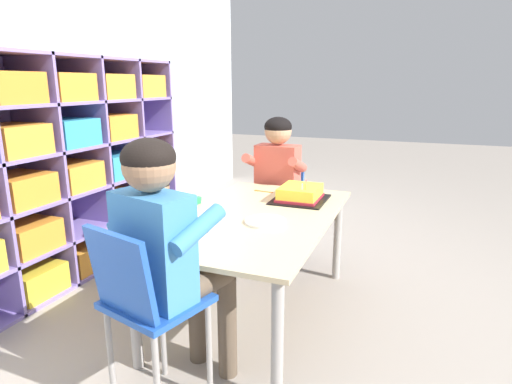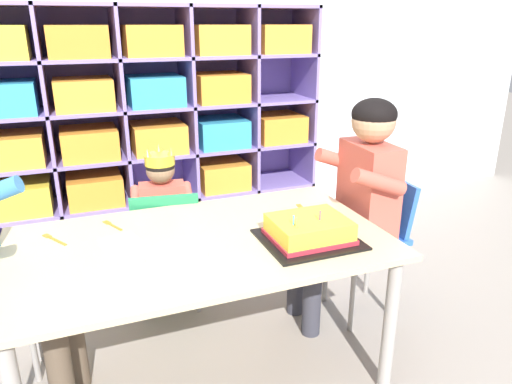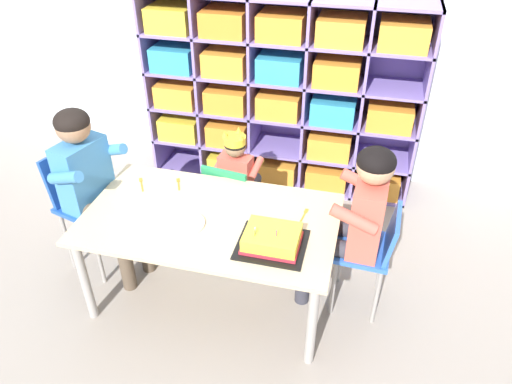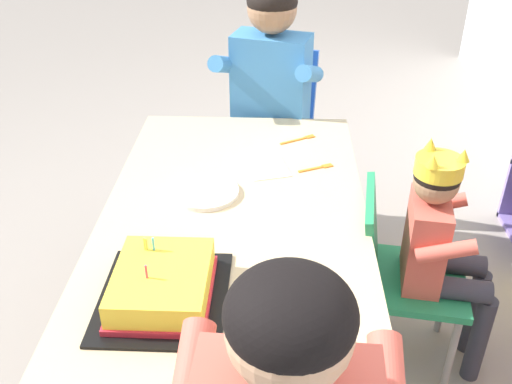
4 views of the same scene
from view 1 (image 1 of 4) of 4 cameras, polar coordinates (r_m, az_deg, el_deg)
name	(u,v)px [view 1 (image 1 of 4)]	position (r m, az deg, el deg)	size (l,w,h in m)	color
ground	(255,314)	(2.53, -0.10, -15.84)	(16.00, 16.00, 0.00)	gray
classroom_back_wall	(9,54)	(3.17, -29.99, 15.57)	(6.43, 0.10, 2.88)	silver
storage_cubby_shelf	(64,170)	(3.07, -24.13, 2.70)	(2.03, 0.40, 1.44)	#7F6BB2
activity_table	(255,227)	(2.31, -0.10, -4.66)	(1.37, 0.79, 0.59)	#D1B789
classroom_chair_blue	(170,244)	(2.56, -11.32, -6.74)	(0.37, 0.38, 0.63)	#238451
child_with_crown	(154,219)	(2.58, -13.35, -3.48)	(0.32, 0.32, 0.81)	#D15647
classroom_chair_adult_side	(145,302)	(1.68, -14.54, -13.92)	(0.42, 0.41, 0.79)	#1E4CA8
adult_helper_seated	(167,243)	(1.68, -11.71, -6.63)	(0.47, 0.45, 1.08)	#3D7FBC
classroom_chair_guest_side	(279,201)	(3.17, 3.13, -1.21)	(0.33, 0.34, 0.67)	blue
guest_at_table_side	(274,175)	(3.02, 2.45, 2.33)	(0.44, 0.42, 1.04)	#D15647
birthday_cake_on_tray	(300,194)	(2.58, 5.88, -0.30)	(0.34, 0.31, 0.12)	black
paper_plate_stack	(266,222)	(2.16, 1.29, -3.94)	(0.21, 0.21, 0.01)	white
paper_napkin_square	(217,228)	(2.09, -5.20, -4.80)	(0.13, 0.13, 0.00)	white
fork_by_napkin	(171,241)	(1.95, -11.18, -6.38)	(0.09, 0.13, 0.00)	orange
fork_beside_plate_stack	(262,191)	(2.78, 0.84, 0.11)	(0.03, 0.13, 0.00)	orange
fork_at_table_front_edge	(185,225)	(2.15, -9.45, -4.34)	(0.07, 0.12, 0.00)	orange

